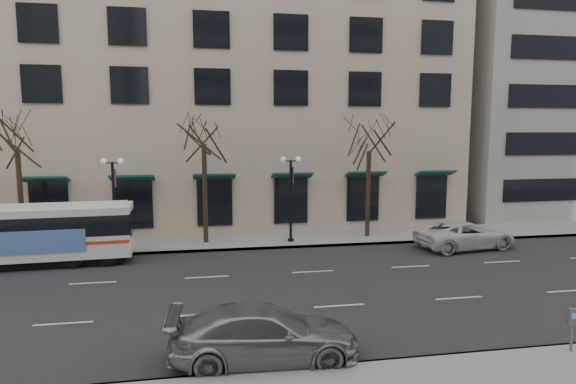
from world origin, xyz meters
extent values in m
plane|color=black|center=(0.00, 0.00, 0.00)|extent=(160.00, 160.00, 0.00)
cube|color=gray|center=(5.00, 9.00, 0.07)|extent=(80.00, 4.00, 0.15)
cube|color=#C2AF94|center=(-2.00, 21.00, 12.00)|extent=(40.00, 20.00, 24.00)
cube|color=#999993|center=(32.00, 21.00, 17.50)|extent=(25.00, 20.00, 35.00)
cylinder|color=black|center=(-10.00, 8.80, 2.87)|extent=(0.28, 0.28, 5.74)
cylinder|color=black|center=(0.00, 8.80, 2.97)|extent=(0.28, 0.28, 5.95)
cylinder|color=black|center=(10.00, 8.80, 2.73)|extent=(0.28, 0.28, 5.46)
cylinder|color=black|center=(-5.00, 8.20, 2.50)|extent=(0.16, 0.16, 5.00)
cylinder|color=black|center=(-5.00, 8.20, 0.15)|extent=(0.36, 0.36, 0.30)
cube|color=black|center=(-5.00, 8.20, 4.95)|extent=(0.90, 0.06, 0.06)
sphere|color=silver|center=(-5.45, 8.20, 5.05)|extent=(0.32, 0.32, 0.32)
sphere|color=silver|center=(-4.55, 8.20, 5.05)|extent=(0.32, 0.32, 0.32)
cube|color=#5E1D6F|center=(-4.88, 8.20, 4.10)|extent=(0.04, 0.45, 1.00)
cylinder|color=black|center=(5.00, 8.20, 2.50)|extent=(0.16, 0.16, 5.00)
cylinder|color=black|center=(5.00, 8.20, 0.15)|extent=(0.36, 0.36, 0.30)
cube|color=black|center=(5.00, 8.20, 4.95)|extent=(0.90, 0.06, 0.06)
sphere|color=silver|center=(4.55, 8.20, 5.05)|extent=(0.32, 0.32, 0.32)
sphere|color=silver|center=(5.45, 8.20, 5.05)|extent=(0.32, 0.32, 0.32)
cube|color=#5E1D6F|center=(5.12, 8.20, 4.10)|extent=(0.04, 0.45, 1.00)
cube|color=white|center=(-9.30, 5.80, 1.68)|extent=(11.17, 3.01, 2.53)
cube|color=black|center=(-9.30, 5.80, 0.25)|extent=(10.27, 2.67, 0.41)
cube|color=black|center=(-9.02, 5.82, 2.07)|extent=(10.73, 3.02, 1.01)
cube|color=#E73F15|center=(-9.30, 5.80, 1.24)|extent=(11.06, 3.03, 0.17)
cube|color=#557CCF|center=(-8.31, 4.63, 1.43)|extent=(5.06, 0.34, 1.10)
cube|color=white|center=(-9.30, 5.80, 2.97)|extent=(10.60, 2.74, 0.07)
cylinder|color=black|center=(-6.48, 4.90, 0.46)|extent=(0.93, 0.31, 0.92)
cylinder|color=black|center=(-6.60, 7.01, 0.46)|extent=(0.93, 0.31, 0.92)
cylinder|color=black|center=(-4.83, 4.99, 0.46)|extent=(0.93, 0.31, 0.92)
cylinder|color=black|center=(-4.95, 7.11, 0.46)|extent=(0.93, 0.31, 0.92)
imported|color=#929598|center=(1.60, -6.20, 0.81)|extent=(5.66, 2.53, 1.61)
imported|color=silver|center=(14.64, 5.33, 0.79)|extent=(5.96, 3.31, 1.58)
cylinder|color=slate|center=(10.67, -7.51, 0.61)|extent=(0.08, 0.08, 0.91)
cube|color=slate|center=(10.67, -7.51, 1.21)|extent=(0.33, 0.27, 0.51)
cube|color=blue|center=(10.71, -7.60, 1.29)|extent=(0.14, 0.07, 0.18)
camera|label=1|loc=(-0.03, -19.52, 6.70)|focal=30.00mm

